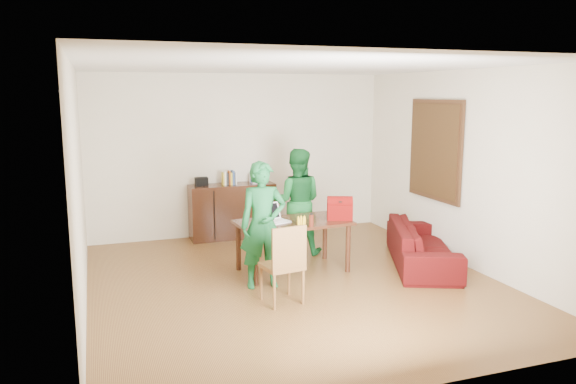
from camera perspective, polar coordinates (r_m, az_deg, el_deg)
name	(u,v)px	position (r m, az deg, el deg)	size (l,w,h in m)	color
room	(293,180)	(7.02, 0.47, 1.22)	(5.20, 5.70, 2.90)	#4B2812
table	(293,227)	(7.53, 0.50, -3.58)	(1.54, 0.94, 0.69)	black
chair	(282,280)	(6.50, -0.57, -8.92)	(0.48, 0.46, 0.93)	brown
person_near	(263,225)	(6.90, -2.57, -3.37)	(0.57, 0.38, 1.57)	#15602E
person_far	(297,201)	(8.36, 0.90, -0.96)	(0.77, 0.60, 1.58)	#155E26
laptop	(276,219)	(7.42, -1.24, -2.78)	(0.40, 0.34, 0.24)	white
bananas	(301,225)	(7.15, 1.38, -3.40)	(0.16, 0.10, 0.06)	gold
bottle	(311,220)	(7.19, 2.38, -2.85)	(0.06, 0.06, 0.18)	#511E12
red_bag	(340,210)	(7.62, 5.28, -1.87)	(0.34, 0.20, 0.25)	#6F0807
sofa	(422,245)	(8.10, 13.48, -5.22)	(1.98, 0.78, 0.58)	#380714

